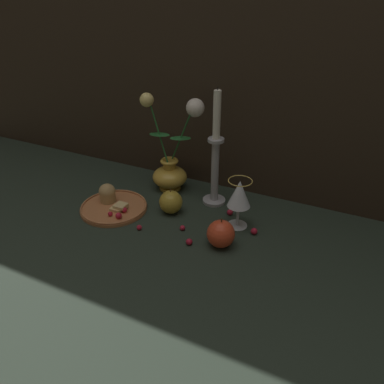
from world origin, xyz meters
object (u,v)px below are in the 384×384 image
Objects in this scene: plate_with_pastries at (112,204)px; apple_beside_vase at (221,234)px; wine_glass at (239,195)px; candlestick at (215,160)px; apple_near_glass at (171,201)px; vase at (171,163)px.

apple_beside_vase is at bearing -4.48° from plate_with_pastries.
plate_with_pastries is 1.39× the size of wine_glass.
plate_with_pastries is at bearing -147.21° from candlestick.
plate_with_pastries is 0.20m from apple_near_glass.
wine_glass is (0.40, 0.08, 0.09)m from plate_with_pastries.
wine_glass is 0.13m from apple_beside_vase.
apple_beside_vase is (0.39, -0.03, 0.02)m from plate_with_pastries.
plate_with_pastries is 0.36m from candlestick.
plate_with_pastries is 0.56× the size of candlestick.
apple_near_glass is (-0.21, 0.10, -0.00)m from apple_beside_vase.
apple_near_glass is at bearing -175.56° from wine_glass.
wine_glass is at bearing -22.52° from vase.
plate_with_pastries is at bearing -118.64° from vase.
apple_beside_vase reaches higher than plate_with_pastries.
candlestick is at bearing -7.04° from vase.
vase is 3.90× the size of apple_near_glass.
candlestick reaches higher than plate_with_pastries.
candlestick is (0.17, -0.02, 0.05)m from vase.
apple_beside_vase is (0.11, -0.21, -0.11)m from candlestick.
apple_near_glass is at bearing -130.56° from candlestick.
vase is 0.37m from apple_beside_vase.
candlestick is at bearing 49.44° from apple_near_glass.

